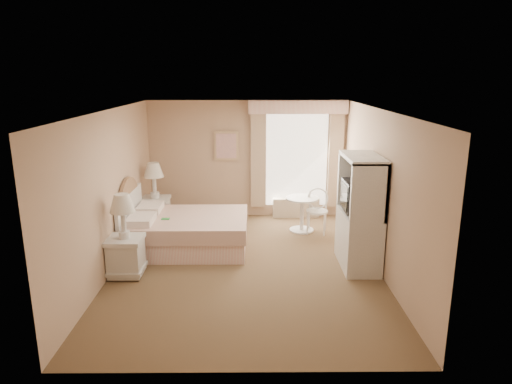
{
  "coord_description": "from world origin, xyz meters",
  "views": [
    {
      "loc": [
        0.11,
        -6.89,
        3.02
      ],
      "look_at": [
        0.16,
        0.3,
        1.16
      ],
      "focal_mm": 32.0,
      "sensor_mm": 36.0,
      "label": 1
    }
  ],
  "objects_px": {
    "nightstand_far": "(155,204)",
    "armoire": "(360,221)",
    "nightstand_near": "(125,246)",
    "bed": "(183,230)",
    "round_table": "(302,209)",
    "cafe_chair": "(317,207)"
  },
  "relations": [
    {
      "from": "nightstand_far",
      "to": "cafe_chair",
      "type": "relative_size",
      "value": 1.52
    },
    {
      "from": "nightstand_near",
      "to": "armoire",
      "type": "xyz_separation_m",
      "value": [
        3.65,
        0.35,
        0.27
      ]
    },
    {
      "from": "bed",
      "to": "cafe_chair",
      "type": "bearing_deg",
      "value": 19.24
    },
    {
      "from": "round_table",
      "to": "armoire",
      "type": "distance_m",
      "value": 1.88
    },
    {
      "from": "nightstand_near",
      "to": "round_table",
      "type": "xyz_separation_m",
      "value": [
        2.92,
        2.06,
        -0.03
      ]
    },
    {
      "from": "nightstand_far",
      "to": "round_table",
      "type": "distance_m",
      "value": 2.93
    },
    {
      "from": "round_table",
      "to": "cafe_chair",
      "type": "bearing_deg",
      "value": -12.39
    },
    {
      "from": "bed",
      "to": "armoire",
      "type": "distance_m",
      "value": 3.07
    },
    {
      "from": "round_table",
      "to": "armoire",
      "type": "height_order",
      "value": "armoire"
    },
    {
      "from": "nightstand_near",
      "to": "nightstand_far",
      "type": "height_order",
      "value": "nightstand_far"
    },
    {
      "from": "nightstand_far",
      "to": "armoire",
      "type": "height_order",
      "value": "armoire"
    },
    {
      "from": "bed",
      "to": "nightstand_far",
      "type": "distance_m",
      "value": 1.34
    },
    {
      "from": "nightstand_far",
      "to": "round_table",
      "type": "height_order",
      "value": "nightstand_far"
    },
    {
      "from": "bed",
      "to": "round_table",
      "type": "xyz_separation_m",
      "value": [
        2.21,
        0.94,
        0.12
      ]
    },
    {
      "from": "cafe_chair",
      "to": "nightstand_near",
      "type": "bearing_deg",
      "value": -135.63
    },
    {
      "from": "nightstand_far",
      "to": "armoire",
      "type": "bearing_deg",
      "value": -27.4
    },
    {
      "from": "nightstand_far",
      "to": "armoire",
      "type": "xyz_separation_m",
      "value": [
        3.65,
        -1.89,
        0.25
      ]
    },
    {
      "from": "armoire",
      "to": "nightstand_near",
      "type": "bearing_deg",
      "value": -174.52
    },
    {
      "from": "bed",
      "to": "armoire",
      "type": "relative_size",
      "value": 1.15
    },
    {
      "from": "bed",
      "to": "round_table",
      "type": "bearing_deg",
      "value": 22.97
    },
    {
      "from": "cafe_chair",
      "to": "round_table",
      "type": "bearing_deg",
      "value": -179.88
    },
    {
      "from": "nightstand_far",
      "to": "cafe_chair",
      "type": "height_order",
      "value": "nightstand_far"
    }
  ]
}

